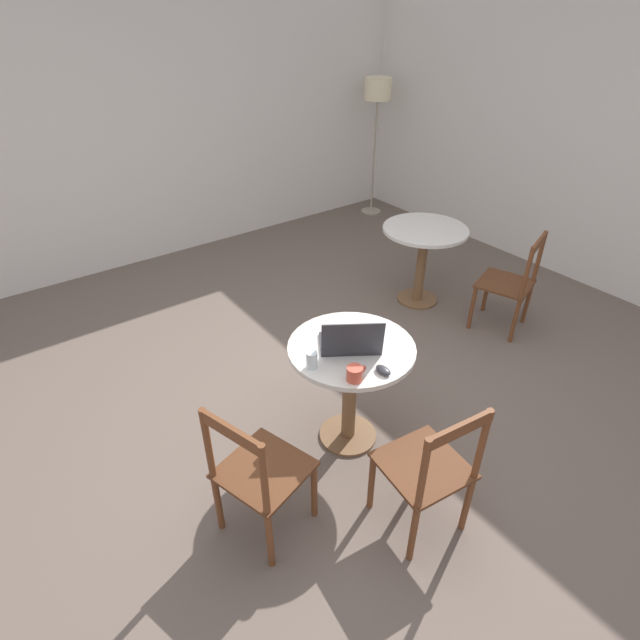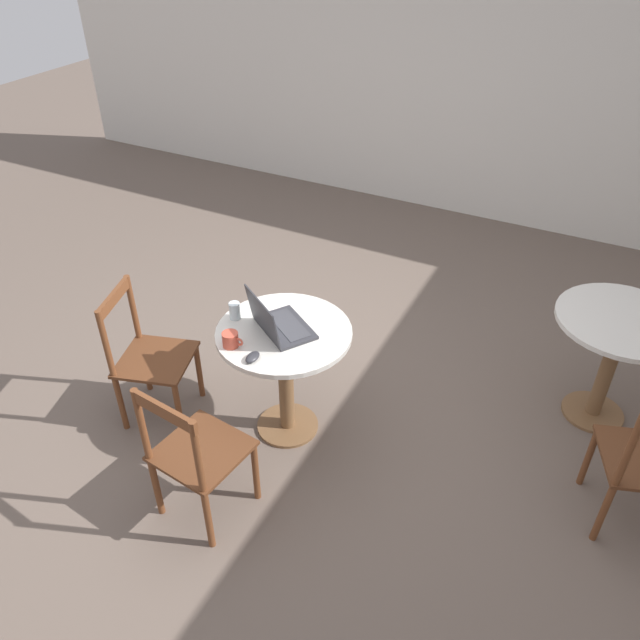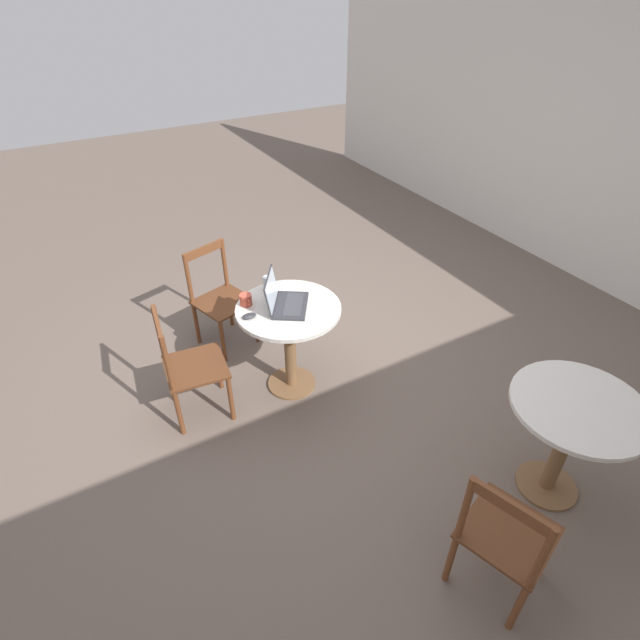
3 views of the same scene
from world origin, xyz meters
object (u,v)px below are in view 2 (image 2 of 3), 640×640
at_px(cafe_table_mid, 617,342).
at_px(chair_near_left, 148,357).
at_px(cafe_table_near, 285,355).
at_px(mouse, 253,357).
at_px(mug, 231,340).
at_px(drinking_glass, 235,311).
at_px(laptop, 278,324).
at_px(chair_near_front, 196,455).

relative_size(cafe_table_mid, chair_near_left, 0.87).
bearing_deg(cafe_table_near, mouse, -93.58).
distance_m(mug, drinking_glass, 0.25).
xyz_separation_m(cafe_table_near, mouse, (-0.02, -0.29, 0.19)).
relative_size(cafe_table_near, mug, 6.15).
bearing_deg(drinking_glass, chair_near_left, -155.80).
xyz_separation_m(chair_near_left, mouse, (0.79, -0.04, 0.32)).
height_order(laptop, drinking_glass, laptop).
distance_m(laptop, mug, 0.28).
bearing_deg(mouse, chair_near_left, 176.77).
distance_m(cafe_table_near, mouse, 0.35).
bearing_deg(chair_near_front, mug, 100.32).
relative_size(chair_near_front, laptop, 1.99).
bearing_deg(mug, laptop, 55.42).
height_order(laptop, mug, laptop).
bearing_deg(cafe_table_near, cafe_table_mid, 30.55).
bearing_deg(cafe_table_near, chair_near_front, -96.89).
distance_m(cafe_table_near, chair_near_front, 0.76).
bearing_deg(cafe_table_mid, drinking_glass, -152.96).
bearing_deg(mouse, cafe_table_mid, 37.14).
bearing_deg(laptop, mouse, -88.88).
xyz_separation_m(chair_near_front, mug, (-0.09, 0.50, 0.35)).
xyz_separation_m(chair_near_front, mouse, (0.07, 0.45, 0.32)).
distance_m(cafe_table_mid, mouse, 2.12).
bearing_deg(chair_near_left, cafe_table_near, 17.09).
bearing_deg(drinking_glass, mug, -61.40).
xyz_separation_m(chair_near_left, drinking_glass, (0.50, 0.23, 0.36)).
height_order(cafe_table_near, mug, mug).
xyz_separation_m(mouse, drinking_glass, (-0.29, 0.27, 0.03)).
xyz_separation_m(cafe_table_mid, mouse, (-1.68, -1.27, 0.19)).
bearing_deg(drinking_glass, laptop, 1.20).
distance_m(cafe_table_near, cafe_table_mid, 1.93).
bearing_deg(mug, cafe_table_near, 53.49).
relative_size(cafe_table_mid, chair_near_front, 0.87).
bearing_deg(cafe_table_near, laptop, -145.54).
relative_size(chair_near_front, mouse, 8.77).
bearing_deg(mug, chair_near_front, -79.68).
bearing_deg(cafe_table_near, chair_near_left, -162.91).
height_order(cafe_table_near, chair_near_front, chair_near_front).
relative_size(cafe_table_near, mouse, 7.59).
xyz_separation_m(cafe_table_near, chair_near_left, (-0.81, -0.25, -0.13)).
height_order(chair_near_front, mouse, chair_near_front).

